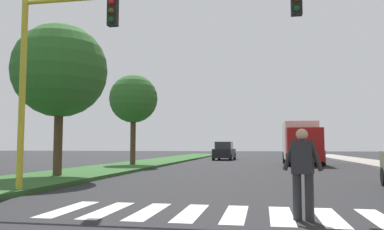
% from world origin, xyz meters
% --- Properties ---
extents(ground_plane, '(140.00, 140.00, 0.00)m').
position_xyz_m(ground_plane, '(0.00, 30.00, 0.00)').
color(ground_plane, '#262628').
extents(crosswalk, '(7.65, 2.20, 0.01)m').
position_xyz_m(crosswalk, '(0.00, 8.69, 0.00)').
color(crosswalk, silver).
rests_on(crosswalk, ground_plane).
extents(median_strip, '(4.04, 64.00, 0.15)m').
position_xyz_m(median_strip, '(-7.95, 28.00, 0.07)').
color(median_strip, '#2D5B28').
rests_on(median_strip, ground_plane).
extents(tree_mid, '(3.95, 3.95, 6.38)m').
position_xyz_m(tree_mid, '(-7.82, 15.67, 4.53)').
color(tree_mid, '#4C3823').
rests_on(tree_mid, median_strip).
extents(tree_far, '(3.25, 3.25, 6.03)m').
position_xyz_m(tree_far, '(-8.00, 25.70, 4.51)').
color(tree_far, '#4C3823').
rests_on(tree_far, median_strip).
extents(traffic_light_gantry, '(9.14, 0.30, 6.00)m').
position_xyz_m(traffic_light_gantry, '(-3.53, 10.77, 4.37)').
color(traffic_light_gantry, gold).
rests_on(traffic_light_gantry, median_strip).
extents(pedestrian_performer, '(0.74, 0.33, 1.69)m').
position_xyz_m(pedestrian_performer, '(1.28, 8.24, 0.93)').
color(pedestrian_performer, '#262628').
rests_on(pedestrian_performer, ground_plane).
extents(sedan_midblock, '(1.89, 4.17, 1.74)m').
position_xyz_m(sedan_midblock, '(3.84, 30.49, 0.80)').
color(sedan_midblock, gray).
rests_on(sedan_midblock, ground_plane).
extents(sedan_distant, '(1.96, 4.46, 1.75)m').
position_xyz_m(sedan_distant, '(-3.13, 38.60, 0.81)').
color(sedan_distant, black).
rests_on(sedan_distant, ground_plane).
extents(truck_box_delivery, '(2.40, 6.20, 3.10)m').
position_xyz_m(truck_box_delivery, '(3.28, 29.80, 1.63)').
color(truck_box_delivery, maroon).
rests_on(truck_box_delivery, ground_plane).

